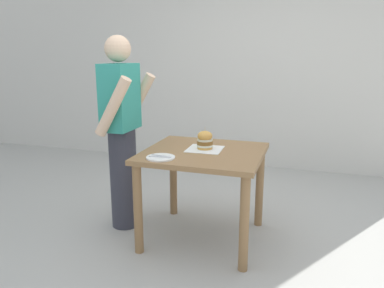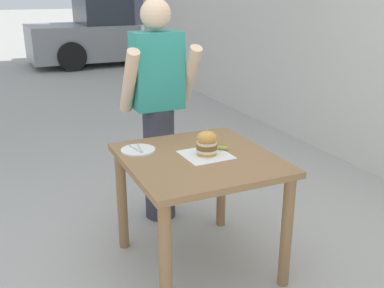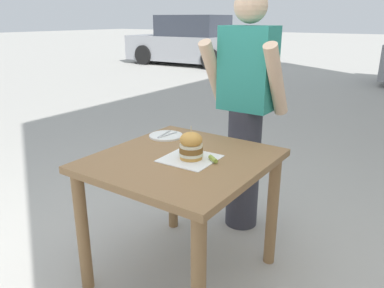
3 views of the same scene
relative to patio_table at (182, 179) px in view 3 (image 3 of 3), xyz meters
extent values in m
plane|color=#ADAAA3|center=(0.00, 0.00, -0.64)|extent=(80.00, 80.00, 0.00)
cube|color=olive|center=(0.00, 0.00, 0.11)|extent=(0.90, 0.95, 0.04)
cylinder|color=olive|center=(-0.39, -0.42, -0.27)|extent=(0.07, 0.07, 0.73)
cylinder|color=olive|center=(0.39, -0.42, -0.27)|extent=(0.07, 0.07, 0.73)
cylinder|color=olive|center=(-0.39, 0.42, -0.27)|extent=(0.07, 0.07, 0.73)
cylinder|color=olive|center=(0.39, 0.42, -0.27)|extent=(0.07, 0.07, 0.73)
cube|color=white|center=(0.05, 0.01, 0.14)|extent=(0.29, 0.29, 0.00)
cylinder|color=gold|center=(0.06, 0.01, 0.15)|extent=(0.12, 0.12, 0.02)
cylinder|color=beige|center=(0.06, 0.01, 0.17)|extent=(0.13, 0.13, 0.02)
cylinder|color=brown|center=(0.06, 0.01, 0.19)|extent=(0.13, 0.13, 0.03)
cylinder|color=beige|center=(0.06, 0.01, 0.21)|extent=(0.13, 0.13, 0.02)
ellipsoid|color=gold|center=(0.06, 0.01, 0.25)|extent=(0.12, 0.12, 0.08)
cylinder|color=#D1B77F|center=(0.06, 0.01, 0.30)|extent=(0.00, 0.00, 0.05)
cylinder|color=#8EA83D|center=(0.18, 0.04, 0.15)|extent=(0.08, 0.06, 0.02)
cylinder|color=white|center=(-0.31, 0.25, 0.14)|extent=(0.22, 0.22, 0.01)
cylinder|color=silver|center=(-0.32, 0.25, 0.15)|extent=(0.04, 0.17, 0.01)
cylinder|color=silver|center=(-0.29, 0.25, 0.15)|extent=(0.03, 0.17, 0.01)
cylinder|color=#33333D|center=(0.01, 0.75, -0.19)|extent=(0.24, 0.24, 0.90)
cube|color=teal|center=(0.01, 0.75, 0.54)|extent=(0.36, 0.22, 0.56)
sphere|color=beige|center=(0.01, 0.75, 0.94)|extent=(0.22, 0.22, 0.22)
cylinder|color=beige|center=(-0.22, 0.69, 0.49)|extent=(0.09, 0.34, 0.50)
cylinder|color=beige|center=(0.24, 0.69, 0.49)|extent=(0.09, 0.34, 0.50)
cube|color=gray|center=(-6.27, 9.06, -0.10)|extent=(4.27, 1.89, 0.80)
cube|color=#2D333D|center=(-6.12, 9.07, 0.63)|extent=(2.17, 1.66, 0.66)
cylinder|color=black|center=(-7.53, 8.20, -0.32)|extent=(0.65, 0.25, 0.64)
cylinder|color=black|center=(-7.61, 9.81, -0.32)|extent=(0.65, 0.25, 0.64)
cylinder|color=black|center=(-4.93, 8.32, -0.32)|extent=(0.65, 0.25, 0.64)
cylinder|color=black|center=(-5.01, 9.93, -0.32)|extent=(0.65, 0.25, 0.64)
camera|label=1|loc=(-2.83, -0.81, 0.92)|focal=35.00mm
camera|label=2|loc=(-1.10, -2.34, 1.12)|focal=42.00mm
camera|label=3|loc=(1.15, -1.57, 0.87)|focal=35.00mm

